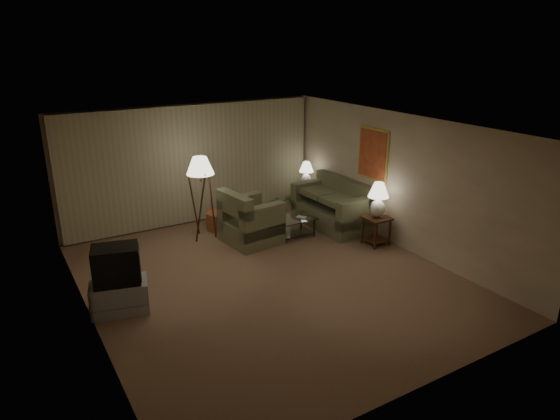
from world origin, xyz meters
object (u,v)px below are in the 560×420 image
at_px(table_lamp_far, 306,172).
at_px(vase, 281,218).
at_px(crt_tv, 116,265).
at_px(armchair, 251,222).
at_px(floor_lamp, 202,196).
at_px(side_table_near, 376,226).
at_px(sofa, 331,208).
at_px(side_table_far, 306,194).
at_px(table_lamp_near, 378,197).
at_px(tv_cabinet, 120,296).
at_px(coffee_table, 287,225).
at_px(ottoman, 220,220).

height_order(table_lamp_far, vase, table_lamp_far).
bearing_deg(crt_tv, armchair, 39.49).
bearing_deg(table_lamp_far, floor_lamp, -171.56).
xyz_separation_m(side_table_near, floor_lamp, (-2.91, 2.17, 0.52)).
height_order(sofa, side_table_far, sofa).
xyz_separation_m(table_lamp_near, floor_lamp, (-2.91, 2.17, -0.11)).
xyz_separation_m(table_lamp_far, floor_lamp, (-2.91, -0.43, -0.04)).
relative_size(armchair, floor_lamp, 0.73).
height_order(table_lamp_near, tv_cabinet, table_lamp_near).
distance_m(coffee_table, crt_tv, 4.05).
xyz_separation_m(table_lamp_far, coffee_table, (-1.38, -1.35, -0.68)).
xyz_separation_m(table_lamp_far, vase, (-1.53, -1.35, -0.48)).
distance_m(table_lamp_near, vase, 2.05).
distance_m(crt_tv, vase, 3.88).
height_order(side_table_far, crt_tv, crt_tv).
relative_size(sofa, armchair, 1.51).
height_order(sofa, table_lamp_near, table_lamp_near).
distance_m(sofa, side_table_near, 1.36).
bearing_deg(side_table_far, table_lamp_far, 0.00).
bearing_deg(crt_tv, table_lamp_far, 41.04).
xyz_separation_m(table_lamp_far, ottoman, (-2.40, -0.13, -0.76)).
xyz_separation_m(side_table_near, vase, (-1.53, 1.25, 0.08)).
bearing_deg(ottoman, floor_lamp, -149.42).
bearing_deg(sofa, coffee_table, -87.00).
bearing_deg(side_table_near, table_lamp_near, -176.42).
relative_size(side_table_near, side_table_far, 1.00).
bearing_deg(tv_cabinet, table_lamp_far, 41.04).
height_order(sofa, tv_cabinet, sofa).
xyz_separation_m(side_table_near, ottoman, (-2.40, 2.47, -0.21)).
xyz_separation_m(sofa, table_lamp_far, (0.15, 1.25, 0.54)).
bearing_deg(vase, crt_tv, -161.60).
bearing_deg(sofa, ottoman, -118.18).
relative_size(crt_tv, ottoman, 1.34).
relative_size(side_table_near, floor_lamp, 0.34).
bearing_deg(floor_lamp, crt_tv, -136.92).
xyz_separation_m(table_lamp_far, crt_tv, (-5.20, -2.57, -0.17)).
xyz_separation_m(sofa, crt_tv, (-5.05, -1.32, 0.37)).
bearing_deg(table_lamp_far, side_table_far, 180.00).
xyz_separation_m(tv_cabinet, crt_tv, (0.00, 0.00, 0.54)).
bearing_deg(side_table_far, side_table_near, -90.00).
xyz_separation_m(armchair, crt_tv, (-3.06, -1.41, 0.35)).
relative_size(side_table_far, ottoman, 1.02).
height_order(armchair, crt_tv, crt_tv).
relative_size(coffee_table, crt_tv, 1.50).
relative_size(side_table_near, crt_tv, 0.76).
bearing_deg(floor_lamp, coffee_table, -30.86).
distance_m(sofa, armchair, 1.99).
distance_m(side_table_near, tv_cabinet, 5.20).
xyz_separation_m(side_table_far, coffee_table, (-1.38, -1.35, -0.11)).
xyz_separation_m(tv_cabinet, floor_lamp, (2.29, 2.14, 0.67)).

